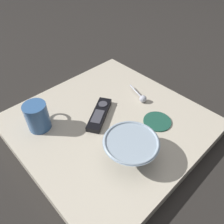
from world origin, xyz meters
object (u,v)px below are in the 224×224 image
Objects in this scene: coffee_mug at (37,116)px; drink_coaster at (157,121)px; teaspoon at (142,98)px; tv_remote_near at (99,114)px; cereal_bowl at (131,148)px.

coffee_mug is 0.43m from drink_coaster.
teaspoon is 0.66× the size of tv_remote_near.
teaspoon is at bearing -113.37° from drink_coaster.
cereal_bowl is 0.34m from coffee_mug.
drink_coaster is (-0.13, 0.17, -0.01)m from tv_remote_near.
coffee_mug is at bearing -29.77° from tv_remote_near.
coffee_mug reaches higher than cereal_bowl.
drink_coaster is at bearing 66.63° from teaspoon.
coffee_mug is at bearing -23.02° from teaspoon.
tv_remote_near is at bearing -104.14° from cereal_bowl.
teaspoon is (-0.37, 0.16, -0.04)m from coffee_mug.
cereal_bowl reaches higher than tv_remote_near.
teaspoon is 0.19m from tv_remote_near.
cereal_bowl is 0.98× the size of tv_remote_near.
coffee_mug is 1.00× the size of drink_coaster.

